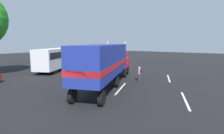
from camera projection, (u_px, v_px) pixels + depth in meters
ground_plane at (119, 76)px, 22.97m from camera, size 120.00×120.00×0.00m
lane_stripe_near at (121, 88)px, 16.70m from camera, size 4.22×1.56×0.01m
lane_stripe_mid at (169, 78)px, 21.30m from camera, size 4.19×1.64×0.01m
lane_stripe_far at (185, 100)px, 13.26m from camera, size 4.21×1.60×0.01m
semi_truck at (106, 61)px, 17.21m from camera, size 14.09×7.46×4.50m
person_bystander at (139, 73)px, 19.73m from camera, size 0.37×0.47×1.63m
parked_bus at (58, 57)px, 27.90m from camera, size 10.99×7.16×3.40m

